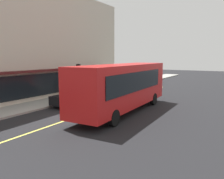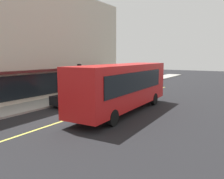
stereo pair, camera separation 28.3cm
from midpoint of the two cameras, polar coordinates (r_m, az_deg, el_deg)
ground at (r=16.41m, az=-8.57°, el=-6.39°), size 120.00×120.00×0.00m
sidewalk at (r=19.95m, az=-20.10°, el=-4.00°), size 80.00×2.94×0.15m
lane_centre_stripe at (r=16.40m, az=-8.57°, el=-6.38°), size 36.00×0.16×0.01m
storefront_building at (r=26.03m, az=-22.47°, el=10.31°), size 25.71×8.62×10.76m
bus at (r=17.13m, az=2.36°, el=1.06°), size 11.19×2.84×3.50m
traffic_light at (r=23.10m, az=-8.46°, el=4.14°), size 0.30×0.52×3.20m
car_black at (r=19.96m, az=-9.26°, el=-1.65°), size 4.34×1.94×1.52m
pedestrian_at_corner at (r=23.85m, az=-11.68°, el=1.06°), size 0.34×0.34×1.81m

